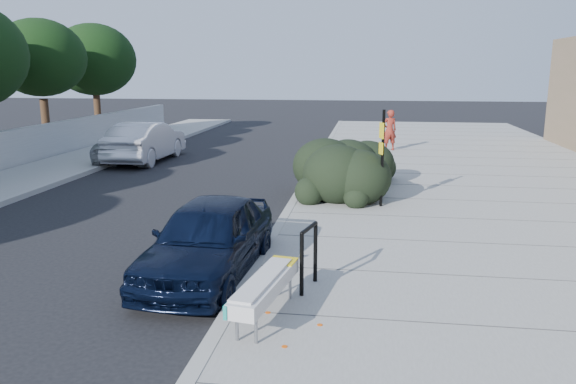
{
  "coord_description": "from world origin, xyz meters",
  "views": [
    {
      "loc": [
        2.0,
        -9.64,
        3.69
      ],
      "look_at": [
        0.25,
        2.53,
        1.0
      ],
      "focal_mm": 35.0,
      "sensor_mm": 36.0,
      "label": 1
    }
  ],
  "objects_px": {
    "wagon_silver": "(146,142)",
    "suv_silver": "(133,146)",
    "bench": "(265,286)",
    "pedestrian": "(390,130)",
    "bike_rack": "(309,251)",
    "sedan_navy": "(208,238)",
    "sign_post": "(382,152)"
  },
  "relations": [
    {
      "from": "sedan_navy",
      "to": "wagon_silver",
      "type": "relative_size",
      "value": 0.85
    },
    {
      "from": "sign_post",
      "to": "pedestrian",
      "type": "distance_m",
      "value": 10.76
    },
    {
      "from": "wagon_silver",
      "to": "suv_silver",
      "type": "relative_size",
      "value": 1.1
    },
    {
      "from": "wagon_silver",
      "to": "sign_post",
      "type": "bearing_deg",
      "value": 143.39
    },
    {
      "from": "pedestrian",
      "to": "sedan_navy",
      "type": "bearing_deg",
      "value": 57.52
    },
    {
      "from": "wagon_silver",
      "to": "sedan_navy",
      "type": "bearing_deg",
      "value": 117.22
    },
    {
      "from": "suv_silver",
      "to": "bench",
      "type": "bearing_deg",
      "value": 114.51
    },
    {
      "from": "bench",
      "to": "sign_post",
      "type": "relative_size",
      "value": 0.81
    },
    {
      "from": "sign_post",
      "to": "suv_silver",
      "type": "relative_size",
      "value": 0.57
    },
    {
      "from": "bike_rack",
      "to": "pedestrian",
      "type": "height_order",
      "value": "pedestrian"
    },
    {
      "from": "bike_rack",
      "to": "wagon_silver",
      "type": "xyz_separation_m",
      "value": [
        -8.1,
        13.03,
        0.02
      ]
    },
    {
      "from": "bike_rack",
      "to": "suv_silver",
      "type": "bearing_deg",
      "value": 137.21
    },
    {
      "from": "wagon_silver",
      "to": "pedestrian",
      "type": "xyz_separation_m",
      "value": [
        9.92,
        3.63,
        0.24
      ]
    },
    {
      "from": "wagon_silver",
      "to": "suv_silver",
      "type": "bearing_deg",
      "value": 15.52
    },
    {
      "from": "bike_rack",
      "to": "pedestrian",
      "type": "relative_size",
      "value": 0.59
    },
    {
      "from": "wagon_silver",
      "to": "pedestrian",
      "type": "bearing_deg",
      "value": -159.33
    },
    {
      "from": "bike_rack",
      "to": "suv_silver",
      "type": "xyz_separation_m",
      "value": [
        -8.59,
        12.9,
        -0.17
      ]
    },
    {
      "from": "sedan_navy",
      "to": "suv_silver",
      "type": "relative_size",
      "value": 0.94
    },
    {
      "from": "bench",
      "to": "sedan_navy",
      "type": "height_order",
      "value": "sedan_navy"
    },
    {
      "from": "sign_post",
      "to": "pedestrian",
      "type": "relative_size",
      "value": 1.41
    },
    {
      "from": "bench",
      "to": "sedan_navy",
      "type": "xyz_separation_m",
      "value": [
        -1.4,
        1.91,
        0.08
      ]
    },
    {
      "from": "bike_rack",
      "to": "sedan_navy",
      "type": "height_order",
      "value": "sedan_navy"
    },
    {
      "from": "sedan_navy",
      "to": "wagon_silver",
      "type": "distance_m",
      "value": 13.82
    },
    {
      "from": "pedestrian",
      "to": "wagon_silver",
      "type": "bearing_deg",
      "value": 0.73
    },
    {
      "from": "bench",
      "to": "bike_rack",
      "type": "height_order",
      "value": "bike_rack"
    },
    {
      "from": "bike_rack",
      "to": "bench",
      "type": "bearing_deg",
      "value": -98.48
    },
    {
      "from": "bench",
      "to": "pedestrian",
      "type": "distance_m",
      "value": 18.05
    },
    {
      "from": "sign_post",
      "to": "suv_silver",
      "type": "height_order",
      "value": "sign_post"
    },
    {
      "from": "bike_rack",
      "to": "sign_post",
      "type": "relative_size",
      "value": 0.42
    },
    {
      "from": "sedan_navy",
      "to": "suv_silver",
      "type": "bearing_deg",
      "value": 121.82
    },
    {
      "from": "bench",
      "to": "wagon_silver",
      "type": "bearing_deg",
      "value": 126.97
    },
    {
      "from": "bench",
      "to": "pedestrian",
      "type": "relative_size",
      "value": 1.15
    }
  ]
}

